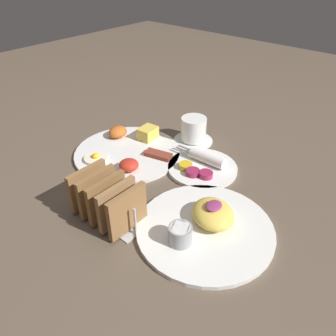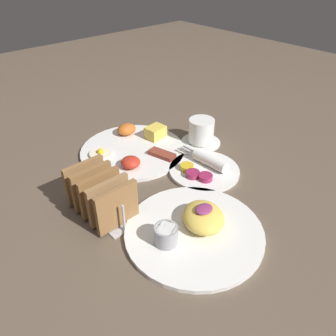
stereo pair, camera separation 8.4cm
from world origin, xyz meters
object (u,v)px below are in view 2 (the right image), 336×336
plate_foreground (195,228)px  toast_rack (101,195)px  plate_breakfast (134,148)px  plate_condiments (204,168)px  coffee_cup (201,133)px

plate_foreground → toast_rack: toast_rack is taller
plate_breakfast → toast_rack: toast_rack is taller
plate_condiments → plate_foreground: (-0.18, -0.14, 0.00)m
plate_foreground → toast_rack: bearing=120.0°
plate_condiments → toast_rack: bearing=170.5°
plate_breakfast → plate_foreground: size_ratio=1.03×
plate_breakfast → plate_foreground: 0.36m
toast_rack → plate_foreground: bearing=-60.0°
coffee_cup → plate_foreground: bearing=-138.6°
toast_rack → coffee_cup: toast_rack is taller
coffee_cup → plate_condiments: bearing=-133.0°
plate_breakfast → coffee_cup: size_ratio=2.52×
plate_breakfast → plate_condiments: 0.22m
plate_breakfast → plate_condiments: (0.08, -0.21, 0.00)m
plate_condiments → toast_rack: 0.29m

